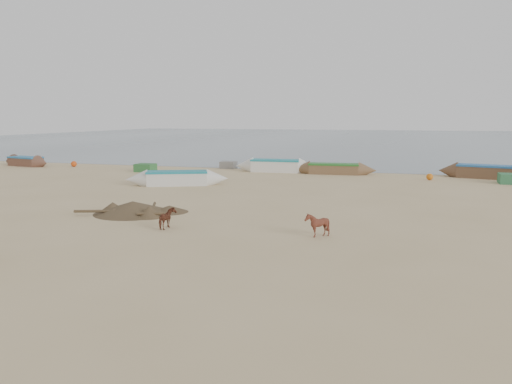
# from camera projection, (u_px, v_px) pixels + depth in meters

# --- Properties ---
(ground) EXTENTS (140.00, 140.00, 0.00)m
(ground) POSITION_uv_depth(u_px,v_px,m) (224.00, 236.00, 17.74)
(ground) COLOR tan
(ground) RESTS_ON ground
(sea) EXTENTS (160.00, 160.00, 0.00)m
(sea) POSITION_uv_depth(u_px,v_px,m) (372.00, 138.00, 95.42)
(sea) COLOR slate
(sea) RESTS_ON ground
(calf_front) EXTENTS (0.81, 0.72, 0.88)m
(calf_front) POSITION_uv_depth(u_px,v_px,m) (317.00, 225.00, 17.54)
(calf_front) COLOR #5A291C
(calf_front) RESTS_ON ground
(calf_right) EXTENTS (0.90, 0.96, 0.77)m
(calf_right) POSITION_uv_depth(u_px,v_px,m) (168.00, 219.00, 18.85)
(calf_right) COLOR brown
(calf_right) RESTS_ON ground
(near_canoe) EXTENTS (6.24, 3.58, 0.89)m
(near_canoe) POSITION_uv_depth(u_px,v_px,m) (177.00, 178.00, 30.70)
(near_canoe) COLOR silver
(near_canoe) RESTS_ON ground
(debris_pile) EXTENTS (4.19, 4.19, 0.53)m
(debris_pile) POSITION_uv_depth(u_px,v_px,m) (133.00, 207.00, 21.89)
(debris_pile) COLOR brown
(debris_pile) RESTS_ON ground
(waterline_canoes) EXTENTS (57.55, 5.03, 0.95)m
(waterline_canoes) POSITION_uv_depth(u_px,v_px,m) (390.00, 170.00, 35.77)
(waterline_canoes) COLOR brown
(waterline_canoes) RESTS_ON ground
(beach_clutter) EXTENTS (42.53, 5.29, 0.64)m
(beach_clutter) POSITION_uv_depth(u_px,v_px,m) (365.00, 172.00, 35.21)
(beach_clutter) COLOR #2E6834
(beach_clutter) RESTS_ON ground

